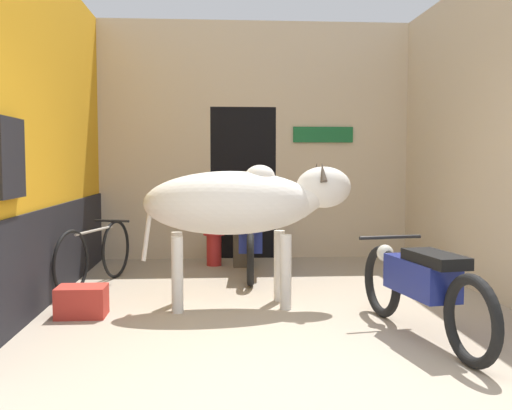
% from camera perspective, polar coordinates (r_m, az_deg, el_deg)
% --- Properties ---
extents(ground_plane, '(30.00, 30.00, 0.00)m').
position_cam_1_polar(ground_plane, '(4.08, 4.86, -16.12)').
color(ground_plane, tan).
extents(wall_left_shopfront, '(0.25, 4.92, 3.43)m').
position_cam_1_polar(wall_left_shopfront, '(6.47, -19.65, 6.09)').
color(wall_left_shopfront, orange).
rests_on(wall_left_shopfront, ground_plane).
extents(wall_back_with_doorway, '(4.49, 0.93, 3.43)m').
position_cam_1_polar(wall_back_with_doorway, '(8.96, -0.57, 4.70)').
color(wall_back_with_doorway, beige).
rests_on(wall_back_with_doorway, ground_plane).
extents(wall_right_with_door, '(0.22, 4.92, 3.43)m').
position_cam_1_polar(wall_right_with_door, '(6.85, 21.44, 6.21)').
color(wall_right_with_door, beige).
rests_on(wall_right_with_door, ground_plane).
extents(cow, '(2.06, 0.75, 1.42)m').
position_cam_1_polar(cow, '(5.79, -1.32, 0.15)').
color(cow, silver).
rests_on(cow, ground_plane).
extents(motorcycle_near, '(0.60, 2.03, 0.76)m').
position_cam_1_polar(motorcycle_near, '(4.97, 15.44, -7.30)').
color(motorcycle_near, black).
rests_on(motorcycle_near, ground_plane).
extents(motorcycle_far, '(0.58, 2.03, 0.73)m').
position_cam_1_polar(motorcycle_far, '(7.49, -0.51, -3.49)').
color(motorcycle_far, black).
rests_on(motorcycle_far, ground_plane).
extents(bicycle, '(0.61, 1.69, 0.72)m').
position_cam_1_polar(bicycle, '(7.03, -15.05, -4.58)').
color(bicycle, black).
rests_on(bicycle, ground_plane).
extents(shopkeeper_seated, '(0.37, 0.34, 1.25)m').
position_cam_1_polar(shopkeeper_seated, '(8.10, -1.30, -1.13)').
color(shopkeeper_seated, brown).
rests_on(shopkeeper_seated, ground_plane).
extents(plastic_stool, '(0.29, 0.29, 0.45)m').
position_cam_1_polar(plastic_stool, '(8.18, -4.02, -4.09)').
color(plastic_stool, red).
rests_on(plastic_stool, ground_plane).
extents(crate, '(0.44, 0.32, 0.28)m').
position_cam_1_polar(crate, '(5.75, -16.26, -8.81)').
color(crate, red).
rests_on(crate, ground_plane).
extents(bucket, '(0.26, 0.26, 0.26)m').
position_cam_1_polar(bucket, '(7.62, 15.68, -5.69)').
color(bucket, '#A8A8B2').
rests_on(bucket, ground_plane).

